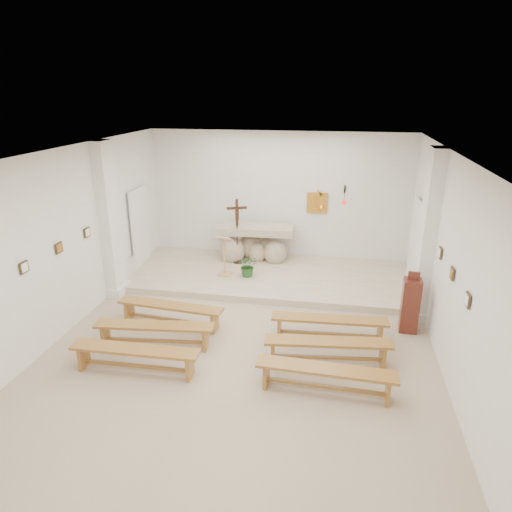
% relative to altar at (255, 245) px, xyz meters
% --- Properties ---
extents(ground, '(7.00, 10.00, 0.00)m').
position_rel_altar_xyz_m(ground, '(0.54, -4.40, -0.55)').
color(ground, tan).
rests_on(ground, ground).
extents(wall_left, '(0.02, 10.00, 3.50)m').
position_rel_altar_xyz_m(wall_left, '(-2.95, -4.40, 1.20)').
color(wall_left, white).
rests_on(wall_left, ground).
extents(wall_right, '(0.02, 10.00, 3.50)m').
position_rel_altar_xyz_m(wall_right, '(4.03, -4.40, 1.20)').
color(wall_right, white).
rests_on(wall_right, ground).
extents(wall_back, '(7.00, 0.02, 3.50)m').
position_rel_altar_xyz_m(wall_back, '(0.54, 0.59, 1.20)').
color(wall_back, white).
rests_on(wall_back, ground).
extents(ceiling, '(7.00, 10.00, 0.02)m').
position_rel_altar_xyz_m(ceiling, '(0.54, -4.40, 2.94)').
color(ceiling, silver).
rests_on(ceiling, wall_back).
extents(sanctuary_platform, '(6.98, 3.00, 0.15)m').
position_rel_altar_xyz_m(sanctuary_platform, '(0.54, -0.90, -0.47)').
color(sanctuary_platform, beige).
rests_on(sanctuary_platform, ground).
extents(pilaster_left, '(0.26, 0.55, 3.50)m').
position_rel_altar_xyz_m(pilaster_left, '(-2.83, -2.40, 1.20)').
color(pilaster_left, white).
rests_on(pilaster_left, ground).
extents(pilaster_right, '(0.26, 0.55, 3.50)m').
position_rel_altar_xyz_m(pilaster_right, '(3.91, -2.40, 1.20)').
color(pilaster_right, white).
rests_on(pilaster_right, ground).
extents(gold_wall_relief, '(0.55, 0.04, 0.55)m').
position_rel_altar_xyz_m(gold_wall_relief, '(1.59, 0.56, 1.10)').
color(gold_wall_relief, gold).
rests_on(gold_wall_relief, wall_back).
extents(sanctuary_lamp, '(0.11, 0.36, 0.44)m').
position_rel_altar_xyz_m(sanctuary_lamp, '(2.29, 0.31, 1.26)').
color(sanctuary_lamp, black).
rests_on(sanctuary_lamp, wall_back).
extents(station_frame_left_front, '(0.03, 0.20, 0.20)m').
position_rel_altar_xyz_m(station_frame_left_front, '(-2.93, -5.20, 1.17)').
color(station_frame_left_front, '#3A2C19').
rests_on(station_frame_left_front, wall_left).
extents(station_frame_left_mid, '(0.03, 0.20, 0.20)m').
position_rel_altar_xyz_m(station_frame_left_mid, '(-2.93, -4.20, 1.17)').
color(station_frame_left_mid, '#3A2C19').
rests_on(station_frame_left_mid, wall_left).
extents(station_frame_left_rear, '(0.03, 0.20, 0.20)m').
position_rel_altar_xyz_m(station_frame_left_rear, '(-2.93, -3.20, 1.17)').
color(station_frame_left_rear, '#3A2C19').
rests_on(station_frame_left_rear, wall_left).
extents(station_frame_right_front, '(0.03, 0.20, 0.20)m').
position_rel_altar_xyz_m(station_frame_right_front, '(4.01, -5.20, 1.17)').
color(station_frame_right_front, '#3A2C19').
rests_on(station_frame_right_front, wall_right).
extents(station_frame_right_mid, '(0.03, 0.20, 0.20)m').
position_rel_altar_xyz_m(station_frame_right_mid, '(4.01, -4.20, 1.17)').
color(station_frame_right_mid, '#3A2C19').
rests_on(station_frame_right_mid, wall_right).
extents(station_frame_right_rear, '(0.03, 0.20, 0.20)m').
position_rel_altar_xyz_m(station_frame_right_rear, '(4.01, -3.20, 1.17)').
color(station_frame_right_rear, '#3A2C19').
rests_on(station_frame_right_rear, wall_right).
extents(radiator_left, '(0.10, 0.85, 0.52)m').
position_rel_altar_xyz_m(radiator_left, '(-2.89, -1.70, -0.28)').
color(radiator_left, silver).
rests_on(radiator_left, ground).
extents(radiator_right, '(0.10, 0.85, 0.52)m').
position_rel_altar_xyz_m(radiator_right, '(3.97, -1.70, -0.28)').
color(radiator_right, silver).
rests_on(radiator_right, ground).
extents(altar, '(2.05, 0.96, 1.04)m').
position_rel_altar_xyz_m(altar, '(0.00, 0.00, 0.00)').
color(altar, '#C3B395').
rests_on(altar, sanctuary_platform).
extents(lectern, '(0.39, 0.34, 1.04)m').
position_rel_altar_xyz_m(lectern, '(-0.53, -1.23, 0.11)').
color(lectern, tan).
rests_on(lectern, sanctuary_platform).
extents(crucifix_stand, '(0.50, 0.24, 1.73)m').
position_rel_altar_xyz_m(crucifix_stand, '(-0.40, -0.35, 0.60)').
color(crucifix_stand, '#3A2312').
rests_on(crucifix_stand, sanctuary_platform).
extents(potted_plant, '(0.58, 0.53, 0.55)m').
position_rel_altar_xyz_m(potted_plant, '(0.06, -1.21, -0.12)').
color(potted_plant, '#244F1F').
rests_on(potted_plant, sanctuary_platform).
extents(donation_pedestal, '(0.35, 0.35, 1.25)m').
position_rel_altar_xyz_m(donation_pedestal, '(3.64, -3.03, 0.00)').
color(donation_pedestal, '#5E261A').
rests_on(donation_pedestal, ground).
extents(bench_left_front, '(2.20, 0.55, 0.46)m').
position_rel_altar_xyz_m(bench_left_front, '(-1.04, -3.66, -0.20)').
color(bench_left_front, '#A06E2E').
rests_on(bench_left_front, ground).
extents(bench_right_front, '(2.20, 0.46, 0.46)m').
position_rel_altar_xyz_m(bench_right_front, '(2.12, -3.66, -0.20)').
color(bench_right_front, '#A06E2E').
rests_on(bench_right_front, ground).
extents(bench_left_second, '(2.20, 0.57, 0.46)m').
position_rel_altar_xyz_m(bench_left_second, '(-1.04, -4.49, -0.20)').
color(bench_left_second, '#A06E2E').
rests_on(bench_left_second, ground).
extents(bench_right_second, '(2.21, 0.60, 0.46)m').
position_rel_altar_xyz_m(bench_right_second, '(2.12, -4.49, -0.20)').
color(bench_right_second, '#A06E2E').
rests_on(bench_right_second, ground).
extents(bench_left_third, '(2.19, 0.38, 0.46)m').
position_rel_altar_xyz_m(bench_left_third, '(-1.04, -5.33, -0.20)').
color(bench_left_third, '#A06E2E').
rests_on(bench_left_third, ground).
extents(bench_right_third, '(2.19, 0.44, 0.46)m').
position_rel_altar_xyz_m(bench_right_third, '(2.12, -5.33, -0.20)').
color(bench_right_third, '#A06E2E').
rests_on(bench_right_third, ground).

